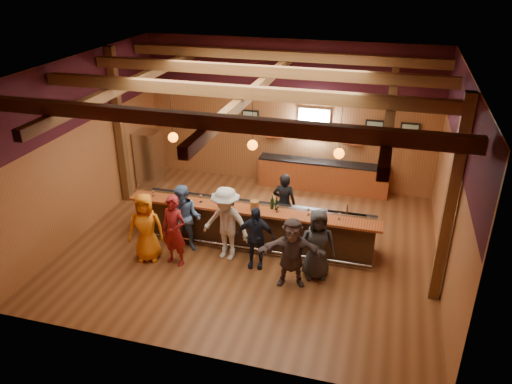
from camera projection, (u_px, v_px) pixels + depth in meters
The scene contains 27 objects.
room at pixel (253, 123), 11.39m from camera, with size 9.04×9.00×4.52m.
bar_counter at pixel (255, 224), 12.63m from camera, with size 6.30×1.07×1.11m.
back_bar_cabinet at pixel (323, 176), 15.47m from camera, with size 4.00×0.52×0.95m.
window at pixel (314, 124), 15.08m from camera, with size 0.95×0.09×0.95m.
framed_pictures at pixel (343, 125), 14.84m from camera, with size 5.35×0.05×0.45m.
wine_shelves at pixel (313, 138), 15.21m from camera, with size 3.00×0.18×0.30m.
pendant_lights at pixel (253, 145), 11.56m from camera, with size 4.24×0.24×1.37m.
stainless_fridge at pixel (150, 159), 15.59m from camera, with size 0.70×0.70×1.80m, color silver.
customer_orange at pixel (146, 227), 11.79m from camera, with size 0.84×0.55×1.72m, color orange.
customer_redvest at pixel (174, 231), 11.61m from camera, with size 0.64×0.42×1.77m, color maroon.
customer_denim at pixel (185, 219), 12.17m from camera, with size 0.84×0.66×1.73m, color #5172A2.
customer_white at pixel (226, 224), 11.80m from camera, with size 1.21×0.70×1.87m, color silver.
customer_navy at pixel (255, 237), 11.54m from camera, with size 0.91×0.38×1.56m, color #191F32.
customer_brown at pixel (292, 252), 10.90m from camera, with size 1.53×0.49×1.65m, color #4C3D3C.
customer_dark at pixel (317, 244), 11.15m from camera, with size 0.83×0.54×1.69m, color #292A2C.
bartender at pixel (284, 203), 13.02m from camera, with size 0.60×0.40×1.66m, color black.
ice_bucket at pixel (255, 205), 12.03m from camera, with size 0.21×0.21×0.23m, color brown.
bottle_a at pixel (272, 204), 12.06m from camera, with size 0.08×0.08×0.36m.
bottle_b at pixel (277, 205), 12.01m from camera, with size 0.07×0.07×0.34m.
glass_a at pixel (153, 192), 12.69m from camera, with size 0.07×0.07×0.16m.
glass_b at pixel (176, 195), 12.54m from camera, with size 0.08×0.08×0.17m.
glass_c at pixel (201, 197), 12.39m from camera, with size 0.09×0.09×0.20m.
glass_d at pixel (220, 201), 12.19m from camera, with size 0.08×0.08×0.19m.
glass_e at pixel (226, 201), 12.21m from camera, with size 0.08×0.08×0.19m.
glass_f at pixel (277, 207), 11.91m from camera, with size 0.08×0.08×0.17m.
glass_g at pixel (309, 210), 11.78m from camera, with size 0.08×0.08×0.18m.
glass_h at pixel (339, 215), 11.58m from camera, with size 0.08×0.08×0.18m.
Camera 1 is at (3.00, -10.47, 6.74)m, focal length 35.00 mm.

